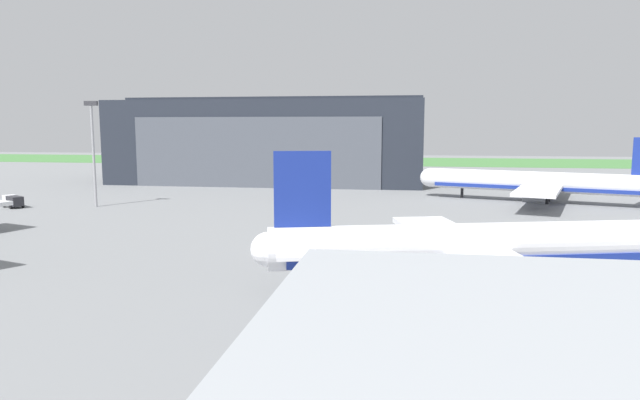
{
  "coord_description": "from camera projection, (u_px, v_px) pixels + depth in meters",
  "views": [
    {
      "loc": [
        13.5,
        -60.77,
        14.04
      ],
      "look_at": [
        1.19,
        16.94,
        3.67
      ],
      "focal_mm": 31.28,
      "sensor_mm": 36.0,
      "label": 1
    }
  ],
  "objects": [
    {
      "name": "airliner_far_right",
      "position": [
        540.0,
        183.0,
        103.58
      ],
      "size": [
        43.12,
        39.04,
        12.23
      ],
      "color": "white",
      "rests_on": "ground_plane"
    },
    {
      "name": "stair_truck",
      "position": [
        13.0,
        201.0,
        97.23
      ],
      "size": [
        5.02,
        4.07,
        2.09
      ],
      "color": "silver",
      "rests_on": "ground_plane"
    },
    {
      "name": "airliner_near_left",
      "position": [
        478.0,
        246.0,
        47.16
      ],
      "size": [
        37.39,
        31.9,
        12.12
      ],
      "color": "white",
      "rests_on": "ground_plane"
    },
    {
      "name": "grass_field_strip",
      "position": [
        375.0,
        161.0,
        228.35
      ],
      "size": [
        440.0,
        56.0,
        0.08
      ],
      "primitive_type": "cube",
      "color": "#457D3F",
      "rests_on": "ground_plane"
    },
    {
      "name": "maintenance_hangar",
      "position": [
        272.0,
        141.0,
        144.16
      ],
      "size": [
        76.41,
        33.86,
        21.53
      ],
      "color": "#232833",
      "rests_on": "ground_plane"
    },
    {
      "name": "apron_light_mast",
      "position": [
        93.0,
        145.0,
        97.12
      ],
      "size": [
        2.4,
        0.5,
        18.45
      ],
      "color": "#99999E",
      "rests_on": "ground_plane"
    },
    {
      "name": "ground_plane",
      "position": [
        286.0,
        251.0,
        63.44
      ],
      "size": [
        440.0,
        440.0,
        0.0
      ],
      "primitive_type": "plane",
      "color": "slate"
    }
  ]
}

